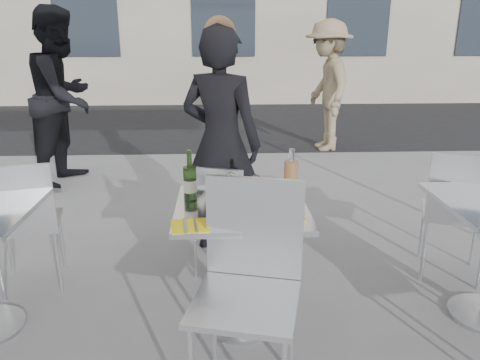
{
  "coord_description": "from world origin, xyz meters",
  "views": [
    {
      "loc": [
        -0.11,
        -2.4,
        1.67
      ],
      "look_at": [
        0.0,
        0.15,
        0.85
      ],
      "focal_mm": 35.0,
      "sensor_mm": 36.0,
      "label": 1
    }
  ],
  "objects_px": {
    "chair_near": "(250,272)",
    "side_chair_lfar": "(24,216)",
    "carafe": "(291,178)",
    "napkin_right": "(286,214)",
    "chair_far": "(220,212)",
    "pizza_far": "(258,190)",
    "wine_bottle": "(190,182)",
    "wineglass_red_a": "(248,188)",
    "wineglass_white_b": "(231,180)",
    "pedestrian_a": "(64,97)",
    "napkin_left": "(190,226)",
    "wineglass_white_a": "(224,187)",
    "side_chair_rfar": "(458,206)",
    "main_table": "(241,241)",
    "pedestrian_b": "(327,86)",
    "pizza_near": "(257,213)",
    "sugar_shaker": "(280,196)",
    "salad_plate": "(244,200)",
    "wineglass_red_b": "(256,183)",
    "woman_diner": "(221,143)"
  },
  "relations": [
    {
      "from": "pizza_far",
      "to": "wine_bottle",
      "type": "relative_size",
      "value": 1.15
    },
    {
      "from": "sugar_shaker",
      "to": "napkin_left",
      "type": "xyz_separation_m",
      "value": [
        -0.48,
        -0.26,
        -0.05
      ]
    },
    {
      "from": "chair_far",
      "to": "pizza_far",
      "type": "xyz_separation_m",
      "value": [
        0.23,
        -0.36,
        0.28
      ]
    },
    {
      "from": "wineglass_red_a",
      "to": "wineglass_white_a",
      "type": "bearing_deg",
      "value": 165.54
    },
    {
      "from": "side_chair_lfar",
      "to": "wineglass_white_b",
      "type": "height_order",
      "value": "wineglass_white_b"
    },
    {
      "from": "pedestrian_a",
      "to": "wineglass_white_a",
      "type": "bearing_deg",
      "value": -136.06
    },
    {
      "from": "pedestrian_a",
      "to": "wineglass_red_a",
      "type": "height_order",
      "value": "pedestrian_a"
    },
    {
      "from": "main_table",
      "to": "side_chair_rfar",
      "type": "xyz_separation_m",
      "value": [
        1.47,
        0.45,
        0.01
      ]
    },
    {
      "from": "main_table",
      "to": "carafe",
      "type": "bearing_deg",
      "value": 21.75
    },
    {
      "from": "chair_near",
      "to": "pizza_far",
      "type": "relative_size",
      "value": 3.03
    },
    {
      "from": "wineglass_white_a",
      "to": "wineglass_red_b",
      "type": "relative_size",
      "value": 1.0
    },
    {
      "from": "napkin_right",
      "to": "carafe",
      "type": "bearing_deg",
      "value": 74.36
    },
    {
      "from": "chair_far",
      "to": "wine_bottle",
      "type": "bearing_deg",
      "value": 88.07
    },
    {
      "from": "salad_plate",
      "to": "wineglass_white_a",
      "type": "bearing_deg",
      "value": 176.41
    },
    {
      "from": "pizza_far",
      "to": "salad_plate",
      "type": "distance_m",
      "value": 0.24
    },
    {
      "from": "side_chair_lfar",
      "to": "napkin_right",
      "type": "xyz_separation_m",
      "value": [
        1.6,
        -0.58,
        0.22
      ]
    },
    {
      "from": "pedestrian_b",
      "to": "napkin_right",
      "type": "height_order",
      "value": "pedestrian_b"
    },
    {
      "from": "wine_bottle",
      "to": "wineglass_white_a",
      "type": "distance_m",
      "value": 0.21
    },
    {
      "from": "chair_far",
      "to": "pizza_far",
      "type": "relative_size",
      "value": 2.44
    },
    {
      "from": "wine_bottle",
      "to": "wineglass_red_a",
      "type": "height_order",
      "value": "wine_bottle"
    },
    {
      "from": "pizza_near",
      "to": "wine_bottle",
      "type": "bearing_deg",
      "value": 147.05
    },
    {
      "from": "chair_near",
      "to": "sugar_shaker",
      "type": "distance_m",
      "value": 0.55
    },
    {
      "from": "napkin_left",
      "to": "napkin_right",
      "type": "bearing_deg",
      "value": 7.33
    },
    {
      "from": "chair_near",
      "to": "sugar_shaker",
      "type": "relative_size",
      "value": 9.58
    },
    {
      "from": "chair_near",
      "to": "side_chair_lfar",
      "type": "bearing_deg",
      "value": 160.37
    },
    {
      "from": "salad_plate",
      "to": "carafe",
      "type": "distance_m",
      "value": 0.31
    },
    {
      "from": "pedestrian_b",
      "to": "carafe",
      "type": "bearing_deg",
      "value": -18.96
    },
    {
      "from": "main_table",
      "to": "wineglass_red_b",
      "type": "distance_m",
      "value": 0.34
    },
    {
      "from": "wine_bottle",
      "to": "carafe",
      "type": "distance_m",
      "value": 0.57
    },
    {
      "from": "chair_far",
      "to": "side_chair_rfar",
      "type": "xyz_separation_m",
      "value": [
        1.59,
        -0.12,
        0.06
      ]
    },
    {
      "from": "carafe",
      "to": "sugar_shaker",
      "type": "relative_size",
      "value": 2.71
    },
    {
      "from": "wineglass_white_b",
      "to": "napkin_left",
      "type": "xyz_separation_m",
      "value": [
        -0.22,
        -0.39,
        -0.11
      ]
    },
    {
      "from": "wine_bottle",
      "to": "wineglass_white_b",
      "type": "height_order",
      "value": "wine_bottle"
    },
    {
      "from": "carafe",
      "to": "wine_bottle",
      "type": "bearing_deg",
      "value": -177.41
    },
    {
      "from": "wineglass_red_b",
      "to": "napkin_right",
      "type": "bearing_deg",
      "value": -56.33
    },
    {
      "from": "salad_plate",
      "to": "wineglass_red_a",
      "type": "relative_size",
      "value": 1.4
    },
    {
      "from": "side_chair_rfar",
      "to": "wineglass_red_b",
      "type": "height_order",
      "value": "side_chair_rfar"
    },
    {
      "from": "napkin_left",
      "to": "pizza_far",
      "type": "bearing_deg",
      "value": 45.32
    },
    {
      "from": "carafe",
      "to": "napkin_left",
      "type": "bearing_deg",
      "value": -145.31
    },
    {
      "from": "main_table",
      "to": "side_chair_rfar",
      "type": "distance_m",
      "value": 1.54
    },
    {
      "from": "pizza_far",
      "to": "salad_plate",
      "type": "xyz_separation_m",
      "value": [
        -0.1,
        -0.22,
        0.02
      ]
    },
    {
      "from": "pedestrian_a",
      "to": "wine_bottle",
      "type": "relative_size",
      "value": 6.52
    },
    {
      "from": "wineglass_red_a",
      "to": "wineglass_white_b",
      "type": "bearing_deg",
      "value": 119.86
    },
    {
      "from": "woman_diner",
      "to": "pedestrian_a",
      "type": "height_order",
      "value": "pedestrian_a"
    },
    {
      "from": "pedestrian_a",
      "to": "salad_plate",
      "type": "xyz_separation_m",
      "value": [
        1.85,
        -2.87,
        -0.18
      ]
    },
    {
      "from": "side_chair_lfar",
      "to": "salad_plate",
      "type": "height_order",
      "value": "side_chair_lfar"
    },
    {
      "from": "side_chair_rfar",
      "to": "wineglass_white_b",
      "type": "relative_size",
      "value": 5.89
    },
    {
      "from": "side_chair_rfar",
      "to": "sugar_shaker",
      "type": "distance_m",
      "value": 1.37
    },
    {
      "from": "pedestrian_b",
      "to": "pedestrian_a",
      "type": "bearing_deg",
      "value": -71.03
    },
    {
      "from": "carafe",
      "to": "napkin_right",
      "type": "xyz_separation_m",
      "value": [
        -0.06,
        -0.26,
        -0.11
      ]
    }
  ]
}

